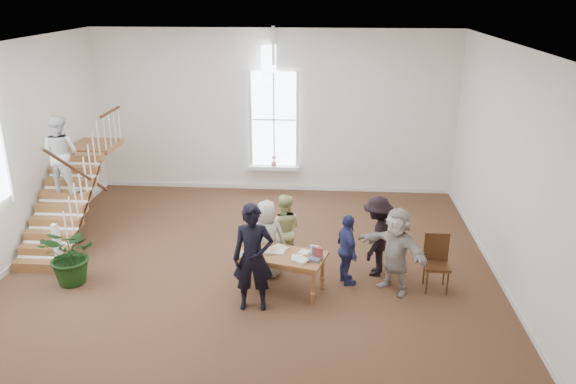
# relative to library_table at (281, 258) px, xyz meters

# --- Properties ---
(ground) EXTENTS (10.00, 10.00, 0.00)m
(ground) POSITION_rel_library_table_xyz_m (-0.68, 1.26, -0.69)
(ground) COLOR #4C331D
(ground) RESTS_ON ground
(room_shell) EXTENTS (10.49, 10.00, 10.00)m
(room_shell) POSITION_rel_library_table_xyz_m (-0.68, 5.65, -0.29)
(room_shell) COLOR white
(room_shell) RESTS_ON ground
(staircase) EXTENTS (1.10, 4.10, 2.92)m
(staircase) POSITION_rel_library_table_xyz_m (-5.03, 2.01, 0.93)
(staircase) COLOR brown
(staircase) RESTS_ON ground
(library_table) EXTENTS (1.80, 1.22, 0.83)m
(library_table) POSITION_rel_library_table_xyz_m (0.00, 0.00, 0.00)
(library_table) COLOR brown
(library_table) RESTS_ON ground
(police_officer) EXTENTS (0.76, 0.52, 2.00)m
(police_officer) POSITION_rel_library_table_xyz_m (-0.44, -0.65, 0.31)
(police_officer) COLOR black
(police_officer) RESTS_ON ground
(elderly_woman) EXTENTS (0.79, 0.52, 1.59)m
(elderly_woman) POSITION_rel_library_table_xyz_m (-0.34, 0.60, 0.11)
(elderly_woman) COLOR #B8B3AB
(elderly_woman) RESTS_ON ground
(person_yellow) EXTENTS (0.77, 0.61, 1.55)m
(person_yellow) POSITION_rel_library_table_xyz_m (-0.04, 1.10, 0.09)
(person_yellow) COLOR #C9C77D
(person_yellow) RESTS_ON ground
(woman_cluster_a) EXTENTS (0.62, 0.92, 1.45)m
(woman_cluster_a) POSITION_rel_library_table_xyz_m (1.25, 0.37, 0.04)
(woman_cluster_a) COLOR navy
(woman_cluster_a) RESTS_ON ground
(woman_cluster_b) EXTENTS (0.90, 1.20, 1.65)m
(woman_cluster_b) POSITION_rel_library_table_xyz_m (1.85, 0.82, 0.14)
(woman_cluster_b) COLOR black
(woman_cluster_b) RESTS_ON ground
(woman_cluster_c) EXTENTS (1.48, 1.44, 1.69)m
(woman_cluster_c) POSITION_rel_library_table_xyz_m (2.15, 0.17, 0.16)
(woman_cluster_c) COLOR #B5AAA3
(woman_cluster_c) RESTS_ON ground
(floor_plant) EXTENTS (1.34, 1.25, 1.22)m
(floor_plant) POSITION_rel_library_table_xyz_m (-4.08, -0.02, -0.08)
(floor_plant) COLOR #133410
(floor_plant) RESTS_ON ground
(side_chair) EXTENTS (0.48, 0.48, 1.10)m
(side_chair) POSITION_rel_library_table_xyz_m (2.95, 0.33, -0.07)
(side_chair) COLOR #3E2811
(side_chair) RESTS_ON ground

